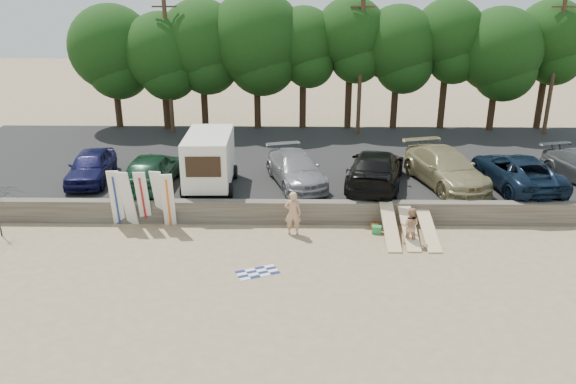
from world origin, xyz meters
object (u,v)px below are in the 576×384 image
car_1 (151,170)px  beachgoer_b (410,226)px  car_0 (91,166)px  car_3 (376,169)px  beachgoer_a (293,213)px  cooler (377,230)px  car_2 (296,169)px  box_trailer (209,158)px  car_4 (445,168)px  car_5 (516,171)px

car_1 → beachgoer_b: size_ratio=3.25×
car_0 → car_3: (13.76, -0.51, 0.10)m
car_0 → car_3: 13.77m
beachgoer_a → cooler: bearing=-174.1°
car_2 → car_3: 3.81m
box_trailer → beachgoer_b: bearing=-29.5°
car_2 → car_3: car_3 is taller
car_1 → car_4: (13.94, 0.65, -0.02)m
beachgoer_a → car_0: bearing=-21.3°
car_3 → car_5: car_3 is taller
beachgoer_b → car_0: bearing=-7.4°
car_5 → car_1: bearing=-4.7°
box_trailer → cooler: box_trailer is taller
cooler → car_4: bearing=58.5°
car_4 → car_1: bearing=168.4°
beachgoer_a → car_3: bearing=-130.3°
car_1 → cooler: bearing=162.2°
car_3 → car_5: bearing=-167.7°
beachgoer_a → car_1: bearing=-25.2°
car_1 → beachgoer_b: 12.22m
car_1 → car_0: bearing=-14.6°
car_0 → car_2: bearing=-6.4°
box_trailer → car_1: bearing=179.8°
car_0 → beachgoer_a: 10.88m
car_3 → beachgoer_b: (0.75, -4.90, -0.79)m
car_2 → beachgoer_b: bearing=-65.0°
car_1 → beachgoer_b: car_1 is taller
car_0 → box_trailer: bearing=-13.3°
box_trailer → cooler: 8.50m
box_trailer → car_2: bearing=7.4°
box_trailer → car_0: (-5.91, 0.85, -0.69)m
car_5 → beachgoer_a: car_5 is taller
car_2 → beachgoer_b: (4.55, -5.20, -0.66)m
car_1 → car_2: 6.82m
car_4 → beachgoer_a: size_ratio=3.06×
car_4 → beachgoer_b: car_4 is taller
car_1 → car_2: bearing=-172.9°
cooler → beachgoer_a: bearing=-167.2°
car_2 → cooler: 5.56m
car_5 → cooler: (-7.03, -3.87, -1.34)m
car_0 → car_4: 17.12m
box_trailer → car_4: (11.20, 0.59, -0.62)m
box_trailer → beachgoer_a: size_ratio=2.20×
car_5 → cooler: size_ratio=15.11×
box_trailer → beachgoer_a: bearing=-44.9°
car_2 → car_5: car_5 is taller
car_5 → car_2: bearing=-7.7°
car_1 → car_4: size_ratio=0.88×
box_trailer → cooler: size_ratio=10.94×
car_0 → car_1: size_ratio=0.89×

